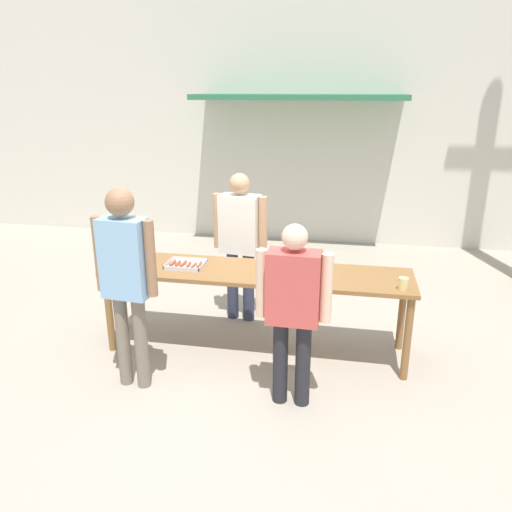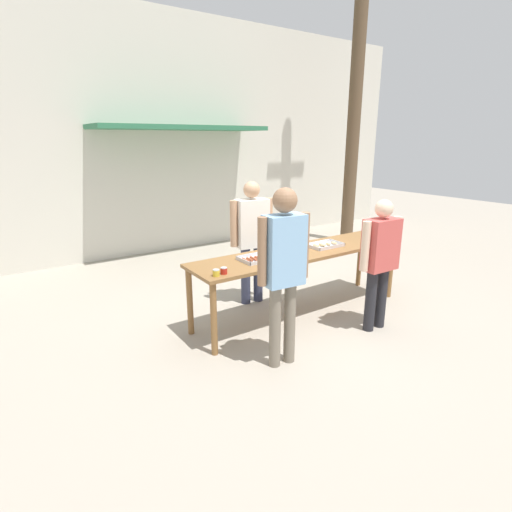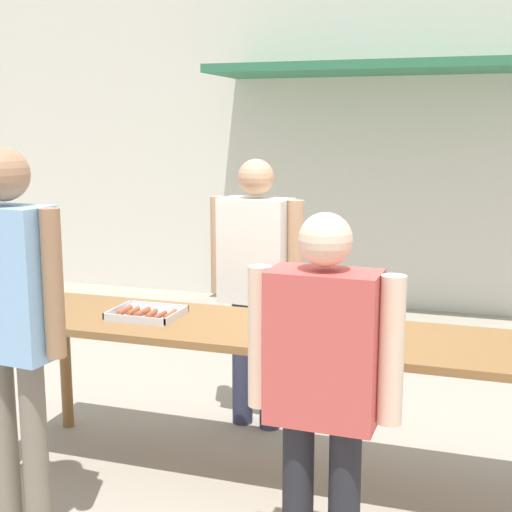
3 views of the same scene
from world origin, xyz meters
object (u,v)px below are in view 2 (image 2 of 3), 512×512
object	(u,v)px
food_tray_sausages	(256,259)
person_customer_holding_hotdog	(284,262)
food_tray_buns	(324,245)
person_customer_with_cup	(380,255)
condiment_jar_mustard	(216,273)
utility_pole	(357,75)
person_server_behind_table	(252,233)
condiment_jar_ketchup	(224,271)
beer_cup	(387,236)

from	to	relation	value
food_tray_sausages	person_customer_holding_hotdog	size ratio (longest dim) A/B	0.20
food_tray_buns	person_customer_with_cup	xyz separation A→B (m)	(0.08, -0.82, 0.05)
condiment_jar_mustard	utility_pole	xyz separation A→B (m)	(4.73, 2.61, 2.54)
food_tray_sausages	person_server_behind_table	distance (m)	0.80
food_tray_sausages	person_server_behind_table	world-z (taller)	person_server_behind_table
condiment_jar_ketchup	person_customer_holding_hotdog	size ratio (longest dim) A/B	0.04
food_tray_buns	person_customer_holding_hotdog	size ratio (longest dim) A/B	0.25
condiment_jar_ketchup	food_tray_buns	bearing A→B (deg)	7.47
person_server_behind_table	condiment_jar_ketchup	bearing A→B (deg)	-129.03
utility_pole	person_server_behind_table	bearing A→B (deg)	-155.29
condiment_jar_mustard	utility_pole	bearing A→B (deg)	28.86
person_customer_with_cup	utility_pole	size ratio (longest dim) A/B	0.23
food_tray_sausages	person_customer_with_cup	size ratio (longest dim) A/B	0.23
person_server_behind_table	condiment_jar_mustard	bearing A→B (deg)	-131.40
person_server_behind_table	person_customer_holding_hotdog	world-z (taller)	person_customer_holding_hotdog
person_customer_holding_hotdog	person_customer_with_cup	world-z (taller)	person_customer_holding_hotdog
person_customer_holding_hotdog	person_customer_with_cup	bearing A→B (deg)	-175.09
person_server_behind_table	person_customer_holding_hotdog	bearing A→B (deg)	-105.48
food_tray_sausages	person_customer_with_cup	bearing A→B (deg)	-35.23
condiment_jar_ketchup	person_customer_holding_hotdog	distance (m)	0.71
food_tray_sausages	utility_pole	size ratio (longest dim) A/B	0.05
person_customer_holding_hotdog	beer_cup	bearing A→B (deg)	-160.42
beer_cup	condiment_jar_mustard	bearing A→B (deg)	-179.88
condiment_jar_mustard	person_customer_with_cup	bearing A→B (deg)	-18.07
person_server_behind_table	utility_pole	world-z (taller)	utility_pole
condiment_jar_mustard	person_customer_with_cup	world-z (taller)	person_customer_with_cup
food_tray_buns	person_customer_holding_hotdog	distance (m)	1.57
food_tray_buns	condiment_jar_ketchup	xyz separation A→B (m)	(-1.64, -0.21, 0.02)
person_customer_with_cup	beer_cup	bearing A→B (deg)	-144.83
beer_cup	person_customer_holding_hotdog	size ratio (longest dim) A/B	0.06
food_tray_buns	utility_pole	world-z (taller)	utility_pole
condiment_jar_mustard	beer_cup	distance (m)	2.71
food_tray_buns	person_server_behind_table	bearing A→B (deg)	135.02
food_tray_sausages	person_customer_with_cup	distance (m)	1.43
beer_cup	utility_pole	world-z (taller)	utility_pole
beer_cup	person_server_behind_table	xyz separation A→B (m)	(-1.66, 0.91, 0.09)
beer_cup	person_customer_holding_hotdog	xyz separation A→B (m)	(-2.30, -0.59, 0.17)
food_tray_sausages	beer_cup	bearing A→B (deg)	-6.23
food_tray_sausages	person_customer_holding_hotdog	xyz separation A→B (m)	(-0.24, -0.82, 0.21)
food_tray_sausages	utility_pole	world-z (taller)	utility_pole
condiment_jar_ketchup	person_customer_with_cup	size ratio (longest dim) A/B	0.05
food_tray_buns	beer_cup	distance (m)	1.00
person_customer_holding_hotdog	utility_pole	size ratio (longest dim) A/B	0.26
condiment_jar_mustard	food_tray_sausages	bearing A→B (deg)	19.54
food_tray_buns	beer_cup	xyz separation A→B (m)	(0.98, -0.22, 0.04)
food_tray_sausages	condiment_jar_ketchup	bearing A→B (deg)	-158.59
food_tray_buns	person_server_behind_table	distance (m)	0.98
beer_cup	person_server_behind_table	bearing A→B (deg)	151.33
condiment_jar_mustard	utility_pole	world-z (taller)	utility_pole
food_tray_sausages	person_customer_with_cup	xyz separation A→B (m)	(1.17, -0.82, 0.06)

